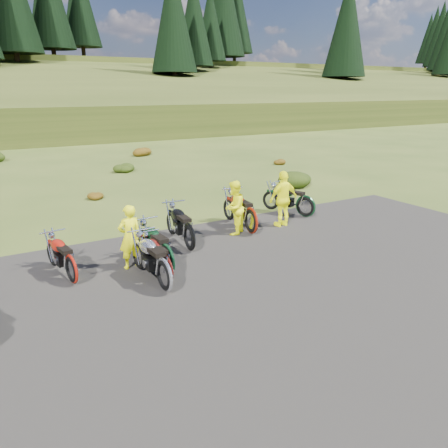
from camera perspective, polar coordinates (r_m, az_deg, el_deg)
ground at (r=10.38m, az=-1.86°, el=-7.25°), size 300.00×300.00×0.00m
gravel_pad at (r=8.85m, az=4.41°, el=-11.89°), size 20.00×12.00×0.04m
hill_slope at (r=58.67m, az=-26.14°, el=11.35°), size 300.00×45.97×9.37m
conifer_26 at (r=63.38m, az=-6.68°, el=25.39°), size 6.16×6.16×16.00m
conifer_27 at (r=71.38m, az=-3.96°, el=25.10°), size 5.72×5.72×15.00m
conifer_28 at (r=79.49m, az=-1.80°, el=24.82°), size 5.28×5.28×14.00m
conifer_29 at (r=88.19m, az=-0.05°, el=26.85°), size 7.92×7.92×20.00m
conifer_30 at (r=96.41m, az=1.41°, el=26.44°), size 7.48×7.48×19.00m
conifer_31 at (r=79.65m, az=15.78°, el=23.80°), size 7.04×7.04×18.00m
conifer_32 at (r=88.16m, az=15.81°, el=23.57°), size 6.60×6.60×17.00m
conifer_33 at (r=96.66m, az=15.83°, el=23.37°), size 6.16×6.16×16.00m
conifer_34 at (r=105.17m, az=15.85°, el=23.20°), size 5.72×5.72×15.00m
conifer_35 at (r=113.68m, az=15.87°, el=23.06°), size 5.28×5.28×14.00m
conifer_36 at (r=122.49m, az=15.99°, el=24.11°), size 7.92×7.92×20.00m
conifer_38 at (r=119.05m, az=27.20°, el=21.33°), size 7.04×7.04×18.00m
conifer_39 at (r=127.43m, az=26.46°, el=21.36°), size 6.60×6.60×17.00m
conifer_40 at (r=135.83m, az=25.81°, el=21.37°), size 6.16×6.16×16.00m
conifer_41 at (r=144.17m, az=25.20°, el=21.07°), size 5.72×5.72×15.00m
shrub_4 at (r=18.45m, az=-16.67°, el=3.77°), size 0.77×0.77×0.45m
shrub_5 at (r=24.20m, az=-13.05°, el=7.32°), size 1.03×1.03×0.61m
shrub_6 at (r=30.06m, az=-10.81°, el=9.48°), size 1.30×1.30×0.77m
shrub_7 at (r=20.38m, az=9.38°, el=6.17°), size 1.56×1.56×0.92m
shrub_8 at (r=26.29m, az=6.98°, el=8.23°), size 0.77×0.77×0.45m
motorcycle_1 at (r=10.73m, az=-19.10°, el=-7.41°), size 0.94×2.01×1.01m
motorcycle_2 at (r=10.66m, az=-7.36°, el=-6.70°), size 0.84×2.22×1.14m
motorcycle_3 at (r=9.86m, az=-7.71°, el=-8.80°), size 0.82×2.19×1.13m
motorcycle_4 at (r=10.23m, az=-7.44°, el=-7.77°), size 0.68×1.91×0.99m
motorcycle_5 at (r=12.14m, az=-4.49°, el=-3.55°), size 0.88×2.24×1.15m
motorcycle_6 at (r=13.52m, az=3.51°, el=-1.33°), size 0.95×2.36×1.21m
motorcycle_7 at (r=15.49m, az=10.53°, el=0.83°), size 1.44×2.27×1.13m
person_middle at (r=10.93m, az=-12.19°, el=-1.80°), size 0.62×0.44×1.61m
person_right_a at (r=13.23m, az=1.33°, el=2.01°), size 1.01×0.99×1.65m
person_right_b at (r=14.12m, az=7.75°, el=3.17°), size 1.07×0.47×1.80m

